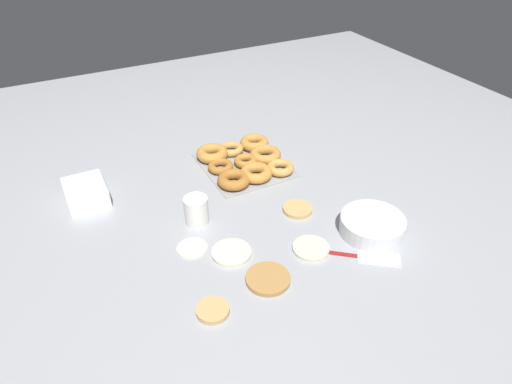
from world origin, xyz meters
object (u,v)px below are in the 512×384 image
Objects in this scene: pancake_4 at (268,279)px; container_stack at (86,192)px; donut_tray at (244,161)px; pancake_3 at (192,247)px; pancake_5 at (231,253)px; pancake_1 at (298,209)px; pancake_0 at (311,248)px; spatula at (368,257)px; pancake_2 at (213,310)px; batter_bowl at (372,225)px; paper_cup at (196,210)px.

container_stack reaches higher than pancake_4.
donut_tray is 2.07× the size of container_stack.
pancake_5 is at bearing 141.48° from pancake_3.
pancake_1 is 0.36m from pancake_3.
donut_tray is (0.03, -0.32, 0.01)m from pancake_1.
spatula is at bearing 140.27° from pancake_0.
batter_bowl reaches higher than pancake_2.
paper_cup is at bearing 39.48° from donut_tray.
spatula is at bearing 134.49° from paper_cup.
donut_tray reaches higher than spatula.
pancake_1 is 0.32m from donut_tray.
paper_cup is at bearing -105.36° from pancake_2.
pancake_1 is 0.68m from container_stack.
container_stack is at bearing -37.86° from batter_bowl.
pancake_3 is 1.01× the size of paper_cup.
pancake_1 reaches higher than pancake_5.
pancake_0 is at bearing -166.77° from pancake_2.
spatula is (0.08, 0.08, -0.02)m from batter_bowl.
paper_cup is (0.07, -0.31, 0.04)m from pancake_4.
donut_tray is at bearing 174.79° from container_stack.
pancake_5 is 0.49× the size of spatula.
batter_bowl is 0.12m from spatula.
pancake_2 is (0.33, 0.08, 0.00)m from pancake_0.
spatula is at bearing 134.88° from container_stack.
batter_bowl reaches higher than spatula.
pancake_1 is at bearing 141.27° from spatula.
paper_cup is (0.27, 0.22, 0.02)m from donut_tray.
pancake_5 is at bearing -14.36° from batter_bowl.
pancake_1 is 1.07× the size of paper_cup.
paper_cup is 0.52m from spatula.
batter_bowl is (-0.36, -0.03, 0.02)m from pancake_4.
pancake_5 is at bearing -171.21° from spatula.
pancake_2 is at bearing 13.23° from pancake_0.
pancake_1 is at bearing -162.59° from pancake_5.
pancake_3 reaches higher than spatula.
pancake_2 is at bearing 6.49° from batter_bowl.
pancake_0 is at bearing 70.26° from pancake_1.
pancake_5 is at bearing 100.05° from paper_cup.
pancake_0 is 0.94× the size of pancake_5.
paper_cup reaches higher than pancake_5.
pancake_2 is 0.21m from pancake_5.
pancake_2 is 0.17m from pancake_4.
pancake_0 reaches higher than spatula.
container_stack reaches higher than pancake_1.
container_stack reaches higher than pancake_2.
spatula is (-0.64, 0.64, -0.03)m from container_stack.
pancake_1 is 0.40× the size of spatula.
pancake_0 is 0.49m from donut_tray.
donut_tray is (-0.33, -0.33, 0.02)m from pancake_3.
pancake_4 is at bearing 107.35° from pancake_5.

